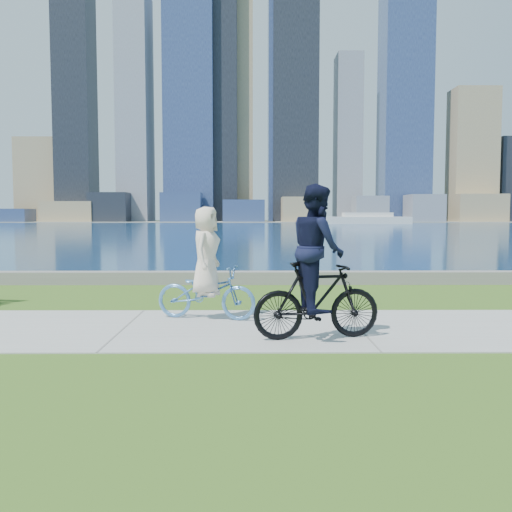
{
  "coord_description": "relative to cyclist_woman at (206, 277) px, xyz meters",
  "views": [
    {
      "loc": [
        2.19,
        -9.62,
        1.96
      ],
      "look_at": [
        2.26,
        1.97,
        1.1
      ],
      "focal_mm": 40.0,
      "sensor_mm": 36.0,
      "label": 1
    }
  ],
  "objects": [
    {
      "name": "ground",
      "position": [
        -1.33,
        -0.82,
        -0.79
      ],
      "size": [
        320.0,
        320.0,
        0.0
      ],
      "primitive_type": "plane",
      "color": "#335516",
      "rests_on": "ground"
    },
    {
      "name": "concrete_path",
      "position": [
        -1.33,
        -0.82,
        -0.78
      ],
      "size": [
        80.0,
        3.5,
        0.02
      ],
      "primitive_type": "cube",
      "color": "#9B9C97",
      "rests_on": "ground"
    },
    {
      "name": "seawall",
      "position": [
        -1.33,
        5.38,
        -0.61
      ],
      "size": [
        90.0,
        0.5,
        0.35
      ],
      "primitive_type": "cube",
      "color": "slate",
      "rests_on": "ground"
    },
    {
      "name": "bay_water",
      "position": [
        -1.33,
        71.18,
        -0.79
      ],
      "size": [
        320.0,
        131.0,
        0.01
      ],
      "primitive_type": "cube",
      "color": "navy",
      "rests_on": "ground"
    },
    {
      "name": "far_shore",
      "position": [
        -1.33,
        129.18,
        -0.73
      ],
      "size": [
        320.0,
        30.0,
        0.12
      ],
      "primitive_type": "cube",
      "color": "gray",
      "rests_on": "ground"
    },
    {
      "name": "city_skyline",
      "position": [
        -1.01,
        128.67,
        25.25
      ],
      "size": [
        177.53,
        22.48,
        76.0
      ],
      "color": "#907D59",
      "rests_on": "ground"
    },
    {
      "name": "ferry_far",
      "position": [
        22.58,
        97.39,
        0.11
      ],
      "size": [
        15.98,
        4.56,
        2.17
      ],
      "color": "silver",
      "rests_on": "ground"
    },
    {
      "name": "cyclist_woman",
      "position": [
        0.0,
        0.0,
        0.0
      ],
      "size": [
        1.09,
        1.99,
        2.07
      ],
      "rotation": [
        0.0,
        0.0,
        1.33
      ],
      "color": "#528BC7",
      "rests_on": "ground"
    },
    {
      "name": "cyclist_man",
      "position": [
        1.85,
        -1.7,
        0.23
      ],
      "size": [
        0.91,
        2.06,
        2.4
      ],
      "rotation": [
        0.0,
        0.0,
        1.74
      ],
      "color": "black",
      "rests_on": "ground"
    }
  ]
}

